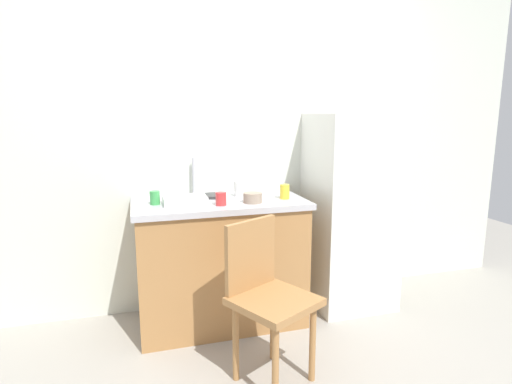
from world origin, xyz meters
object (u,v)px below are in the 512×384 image
object	(u,v)px
chair	(266,293)
cup_yellow	(285,192)
cup_red	(221,199)
refrigerator	(350,211)
cup_white	(239,189)
cup_green	(155,198)
dish_tray	(185,200)
terracotta_bowl	(253,198)
hotplate	(213,196)

from	to	relation	value
chair	cup_yellow	size ratio (longest dim) A/B	8.91
cup_red	refrigerator	bearing A→B (deg)	10.13
refrigerator	chair	xyz separation A→B (m)	(-0.90, -0.73, -0.24)
chair	cup_white	size ratio (longest dim) A/B	8.31
cup_green	dish_tray	bearing A→B (deg)	-10.35
refrigerator	cup_green	xyz separation A→B (m)	(-1.45, -0.04, 0.20)
terracotta_bowl	cup_yellow	world-z (taller)	cup_yellow
dish_tray	cup_red	distance (m)	0.25
hotplate	cup_white	world-z (taller)	cup_white
cup_yellow	chair	bearing A→B (deg)	-118.03
dish_tray	hotplate	world-z (taller)	dish_tray
cup_white	cup_green	bearing A→B (deg)	-169.03
cup_yellow	cup_white	distance (m)	0.33
hotplate	cup_red	size ratio (longest dim) A/B	2.01
terracotta_bowl	cup_yellow	xyz separation A→B (m)	(0.25, 0.06, 0.02)
dish_tray	cup_green	bearing A→B (deg)	169.65
refrigerator	cup_green	size ratio (longest dim) A/B	16.62
dish_tray	cup_white	xyz separation A→B (m)	(0.41, 0.15, 0.03)
chair	cup_red	xyz separation A→B (m)	(-0.14, 0.54, 0.43)
cup_white	chair	bearing A→B (deg)	-93.71
cup_yellow	cup_green	distance (m)	0.88
refrigerator	cup_yellow	distance (m)	0.62
refrigerator	cup_yellow	size ratio (longest dim) A/B	14.72
chair	hotplate	world-z (taller)	hotplate
terracotta_bowl	hotplate	world-z (taller)	terracotta_bowl
dish_tray	refrigerator	bearing A→B (deg)	3.50
hotplate	cup_green	distance (m)	0.42
chair	cup_red	distance (m)	0.70
cup_yellow	cup_green	xyz separation A→B (m)	(-0.87, 0.07, -0.01)
chair	hotplate	size ratio (longest dim) A/B	5.24
terracotta_bowl	dish_tray	bearing A→B (deg)	168.33
chair	hotplate	bearing A→B (deg)	71.85
dish_tray	chair	bearing A→B (deg)	-61.38
refrigerator	chair	bearing A→B (deg)	-141.14
cup_white	refrigerator	bearing A→B (deg)	-4.92
hotplate	cup_yellow	distance (m)	0.51
cup_yellow	cup_white	world-z (taller)	cup_white
chair	cup_white	xyz separation A→B (m)	(0.05, 0.80, 0.44)
cup_green	hotplate	bearing A→B (deg)	17.77
chair	cup_yellow	xyz separation A→B (m)	(0.33, 0.62, 0.44)
terracotta_bowl	cup_white	bearing A→B (deg)	97.15
chair	cup_green	world-z (taller)	cup_green
chair	dish_tray	world-z (taller)	dish_tray
terracotta_bowl	cup_red	bearing A→B (deg)	-175.16
cup_red	chair	bearing A→B (deg)	-75.92
chair	dish_tray	distance (m)	0.85
refrigerator	chair	distance (m)	1.18
chair	cup_green	xyz separation A→B (m)	(-0.54, 0.68, 0.43)
chair	cup_green	bearing A→B (deg)	100.48
hotplate	cup_yellow	size ratio (longest dim) A/B	1.70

